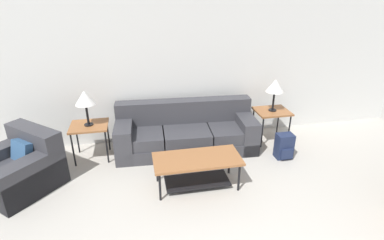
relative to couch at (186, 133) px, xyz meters
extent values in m
cube|color=silver|center=(0.05, 0.53, 1.00)|extent=(8.75, 0.06, 2.60)
cube|color=#38383D|center=(0.00, -0.05, -0.19)|extent=(2.41, 0.97, 0.22)
cube|color=#38383D|center=(-0.79, -0.03, 0.02)|extent=(0.81, 0.81, 0.20)
cube|color=#38383D|center=(0.00, -0.07, 0.02)|extent=(0.81, 0.81, 0.20)
cube|color=#38383D|center=(0.79, -0.11, 0.02)|extent=(0.81, 0.81, 0.20)
cube|color=#38383D|center=(0.01, 0.25, 0.32)|extent=(2.38, 0.38, 0.40)
cube|color=#38383D|center=(-1.05, 0.00, -0.01)|extent=(0.32, 0.87, 0.58)
cube|color=#38383D|center=(1.04, -0.10, -0.01)|extent=(0.32, 0.87, 0.58)
cube|color=#38383D|center=(-2.51, -0.66, -0.10)|extent=(1.33, 1.33, 0.40)
cube|color=#38383D|center=(-2.29, -0.40, 0.30)|extent=(0.88, 0.82, 0.40)
cube|color=#38383D|center=(-2.77, -0.43, -0.02)|extent=(0.82, 0.87, 0.56)
cube|color=#38383D|center=(-2.26, -0.88, -0.02)|extent=(0.82, 0.87, 0.56)
cube|color=#33567F|center=(-2.43, -0.57, 0.20)|extent=(0.38, 0.37, 0.36)
cube|color=#935B33|center=(-0.04, -1.11, 0.14)|extent=(1.21, 0.56, 0.04)
cylinder|color=black|center=(-0.59, -1.33, -0.09)|extent=(0.03, 0.03, 0.43)
cylinder|color=black|center=(0.51, -1.33, -0.09)|extent=(0.03, 0.03, 0.43)
cylinder|color=black|center=(-0.59, -0.89, -0.09)|extent=(0.03, 0.03, 0.43)
cylinder|color=black|center=(0.51, -0.89, -0.09)|extent=(0.03, 0.03, 0.43)
cube|color=black|center=(-0.04, -1.11, -0.22)|extent=(0.91, 0.39, 0.02)
cube|color=#935B33|center=(-1.58, -0.01, 0.29)|extent=(0.59, 0.51, 0.03)
cylinder|color=black|center=(-1.84, -0.22, -0.01)|extent=(0.03, 0.03, 0.57)
cylinder|color=black|center=(-1.32, -0.22, -0.01)|extent=(0.03, 0.03, 0.57)
cylinder|color=black|center=(-1.84, 0.21, -0.01)|extent=(0.03, 0.03, 0.57)
cylinder|color=black|center=(-1.32, 0.21, -0.01)|extent=(0.03, 0.03, 0.57)
cube|color=#935B33|center=(1.57, -0.01, 0.29)|extent=(0.59, 0.51, 0.03)
cylinder|color=black|center=(1.32, -0.22, -0.01)|extent=(0.03, 0.03, 0.57)
cylinder|color=black|center=(1.83, -0.22, -0.01)|extent=(0.03, 0.03, 0.57)
cylinder|color=black|center=(1.32, 0.21, -0.01)|extent=(0.03, 0.03, 0.57)
cylinder|color=black|center=(1.83, 0.21, -0.01)|extent=(0.03, 0.03, 0.57)
cylinder|color=black|center=(-1.58, -0.01, 0.31)|extent=(0.14, 0.14, 0.02)
cylinder|color=black|center=(-1.58, -0.01, 0.49)|extent=(0.04, 0.04, 0.34)
cone|color=white|center=(-1.58, -0.01, 0.77)|extent=(0.31, 0.31, 0.22)
cylinder|color=black|center=(1.57, -0.01, 0.31)|extent=(0.14, 0.14, 0.02)
cylinder|color=black|center=(1.57, -0.01, 0.49)|extent=(0.04, 0.04, 0.34)
cone|color=white|center=(1.57, -0.01, 0.77)|extent=(0.31, 0.31, 0.22)
cube|color=#1E2847|center=(1.54, -0.62, -0.09)|extent=(0.27, 0.20, 0.42)
cube|color=#1E2847|center=(1.54, -0.74, -0.17)|extent=(0.20, 0.05, 0.17)
cylinder|color=#1E2847|center=(1.47, -0.50, -0.07)|extent=(0.02, 0.02, 0.32)
cylinder|color=#1E2847|center=(1.62, -0.50, -0.07)|extent=(0.02, 0.02, 0.32)
camera|label=1|loc=(-0.81, -4.59, 2.32)|focal=28.00mm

